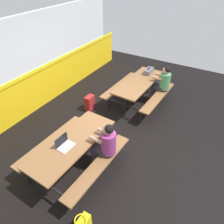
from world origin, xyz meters
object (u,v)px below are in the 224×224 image
Objects in this scene: picnic_table_left at (73,148)px; picnic_table_right at (139,86)px; toolbox_grey at (149,71)px; student_further at (162,82)px; laptop_silver at (64,144)px; backpack_dark at (90,103)px; student_nearer at (105,143)px.

picnic_table_left is 1.00× the size of picnic_table_right.
toolbox_grey is (0.65, -0.03, 0.23)m from picnic_table_right.
laptop_silver is (-3.51, 0.71, 0.08)m from student_further.
student_further reaches higher than toolbox_grey.
student_further is 2.74× the size of backpack_dark.
toolbox_grey is at bearing -33.23° from backpack_dark.
picnic_table_right is at bearing -2.59° from laptop_silver.
student_nearer is 3.01m from student_further.
laptop_silver reaches higher than toolbox_grey.
student_further reaches higher than laptop_silver.
toolbox_grey is at bearing -2.25° from picnic_table_right.
picnic_table_left is 3.41m from student_further.
picnic_table_left is 2.19m from backpack_dark.
picnic_table_right is 2.67m from student_nearer.
student_further is (3.01, -0.10, 0.00)m from student_nearer.
backpack_dark is (-1.42, 1.65, -0.49)m from student_further.
picnic_table_right is 3.13m from laptop_silver.
student_nearer is at bearing -169.79° from picnic_table_right.
picnic_table_right is 0.70m from student_further.
backpack_dark is (1.59, 1.55, -0.49)m from student_nearer.
picnic_table_left is at bearing 168.67° from student_further.
student_nearer is at bearing 178.11° from student_further.
student_further reaches higher than picnic_table_left.
picnic_table_left is 2.96m from picnic_table_right.
picnic_table_right is 4.61× the size of backpack_dark.
backpack_dark is at bearing 44.36° from student_nearer.
backpack_dark is (-1.04, 1.08, -0.36)m from picnic_table_right.
picnic_table_right is 1.68× the size of student_further.
student_further is 3.58m from laptop_silver.
backpack_dark is at bearing 133.81° from picnic_table_right.
student_further is at bearing -11.50° from laptop_silver.
backpack_dark is at bearing 146.77° from toolbox_grey.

